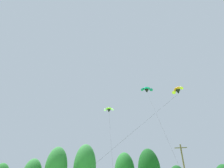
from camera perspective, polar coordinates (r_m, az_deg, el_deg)
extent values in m
ellipsoid|color=#2D7033|center=(55.49, -8.11, -23.33)|extent=(5.91, 5.91, 11.95)
cube|color=brown|center=(39.35, 19.73, -17.39)|extent=(2.20, 0.14, 0.14)
ellipsoid|color=orange|center=(33.63, 18.82, -1.41)|extent=(1.52, 1.59, 0.67)
ellipsoid|color=yellow|center=(33.03, 19.91, -1.12)|extent=(0.97, 0.93, 0.79)
ellipsoid|color=yellow|center=(34.03, 17.90, -2.39)|extent=(0.94, 0.96, 0.79)
cone|color=black|center=(33.45, 19.06, -2.22)|extent=(1.08, 1.08, 0.66)
cylinder|color=black|center=(23.35, 7.30, -13.09)|extent=(13.49, 14.40, 15.45)
ellipsoid|color=#93D633|center=(36.53, -0.94, -7.32)|extent=(1.15, 0.73, 0.51)
ellipsoid|color=white|center=(36.33, 0.17, -7.54)|extent=(0.69, 0.61, 0.62)
ellipsoid|color=white|center=(36.58, -2.05, -7.69)|extent=(0.67, 0.61, 0.62)
cone|color=black|center=(36.41, -0.93, -7.99)|extent=(0.65, 0.65, 0.55)
cylinder|color=black|center=(27.47, -0.26, -17.44)|extent=(3.63, 13.26, 14.97)
ellipsoid|color=teal|center=(43.95, 10.25, -1.33)|extent=(1.79, 1.39, 0.75)
ellipsoid|color=#0F666B|center=(44.05, 11.54, -1.67)|extent=(1.08, 1.04, 0.90)
ellipsoid|color=#0F666B|center=(43.60, 9.01, -1.62)|extent=(0.95, 1.02, 0.90)
cone|color=black|center=(43.73, 10.30, -2.08)|extent=(1.09, 1.09, 0.76)
cylinder|color=black|center=(29.40, 14.02, -10.91)|extent=(2.71, 21.63, 21.40)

